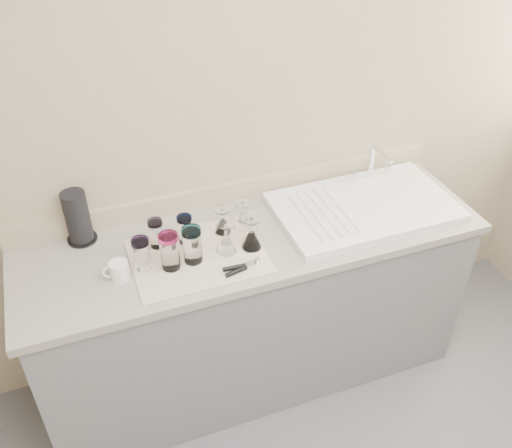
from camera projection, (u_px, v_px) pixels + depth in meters
name	position (u px, v px, depth m)	size (l,w,h in m)	color
room_envelope	(448.00, 321.00, 1.21)	(3.54, 3.50, 2.52)	#4F4F54
counter_unit	(253.00, 308.00, 2.77)	(2.06, 0.62, 0.90)	slate
sink_unit	(364.00, 206.00, 2.64)	(0.82, 0.50, 0.22)	white
dish_towel	(198.00, 256.00, 2.38)	(0.55, 0.42, 0.01)	beige
tumbler_cyan	(156.00, 233.00, 2.39)	(0.07, 0.07, 0.13)	white
tumbler_purple	(185.00, 229.00, 2.41)	(0.07, 0.07, 0.13)	white
tumbler_magenta	(142.00, 254.00, 2.27)	(0.07, 0.07, 0.14)	white
tumbler_blue	(170.00, 251.00, 2.27)	(0.08, 0.08, 0.16)	white
tumbler_lavender	(192.00, 245.00, 2.30)	(0.08, 0.08, 0.16)	white
goblet_back_left	(223.00, 224.00, 2.48)	(0.07, 0.07, 0.12)	white
goblet_back_right	(243.00, 219.00, 2.50)	(0.08, 0.08, 0.14)	white
goblet_front_left	(226.00, 241.00, 2.37)	(0.09, 0.09, 0.15)	white
goblet_front_right	(252.00, 237.00, 2.39)	(0.09, 0.09, 0.15)	white
can_opener	(242.00, 267.00, 2.30)	(0.16, 0.06, 0.02)	silver
white_mug	(119.00, 271.00, 2.25)	(0.11, 0.08, 0.08)	white
paper_towel_roll	(78.00, 218.00, 2.40)	(0.13, 0.13, 0.24)	black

